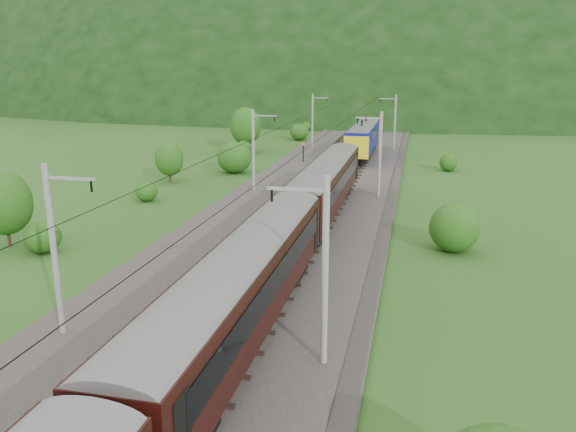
# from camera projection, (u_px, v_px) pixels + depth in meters

# --- Properties ---
(ground) EXTENTS (600.00, 600.00, 0.00)m
(ground) POSITION_uv_depth(u_px,v_px,m) (187.00, 352.00, 25.10)
(ground) COLOR #254A17
(ground) RESTS_ON ground
(railbed) EXTENTS (14.00, 220.00, 0.30)m
(railbed) POSITION_uv_depth(u_px,v_px,m) (251.00, 272.00, 34.47)
(railbed) COLOR #38332D
(railbed) RESTS_ON ground
(track_left) EXTENTS (2.40, 220.00, 0.27)m
(track_left) POSITION_uv_depth(u_px,v_px,m) (214.00, 265.00, 34.93)
(track_left) COLOR brown
(track_left) RESTS_ON railbed
(track_right) EXTENTS (2.40, 220.00, 0.27)m
(track_right) POSITION_uv_depth(u_px,v_px,m) (289.00, 271.00, 33.90)
(track_right) COLOR brown
(track_right) RESTS_ON railbed
(catenary_left) EXTENTS (2.54, 192.28, 8.00)m
(catenary_left) POSITION_uv_depth(u_px,v_px,m) (254.00, 148.00, 55.37)
(catenary_left) COLOR gray
(catenary_left) RESTS_ON railbed
(catenary_right) EXTENTS (2.54, 192.28, 8.00)m
(catenary_right) POSITION_uv_depth(u_px,v_px,m) (379.00, 152.00, 52.73)
(catenary_right) COLOR gray
(catenary_right) RESTS_ON railbed
(overhead_wires) EXTENTS (4.83, 198.00, 0.03)m
(overhead_wires) POSITION_uv_depth(u_px,v_px,m) (248.00, 160.00, 32.67)
(overhead_wires) COLOR black
(overhead_wires) RESTS_ON ground
(mountain_main) EXTENTS (504.00, 360.00, 244.00)m
(mountain_main) POSITION_uv_depth(u_px,v_px,m) (399.00, 92.00, 269.82)
(mountain_main) COLOR black
(mountain_main) RESTS_ON ground
(mountain_ridge) EXTENTS (336.00, 280.00, 132.00)m
(mountain_ridge) POSITION_uv_depth(u_px,v_px,m) (197.00, 87.00, 333.40)
(mountain_ridge) COLOR black
(mountain_ridge) RESTS_ON ground
(hazard_post_near) EXTENTS (0.18, 0.18, 1.72)m
(hazard_post_near) POSITION_uv_depth(u_px,v_px,m) (295.00, 206.00, 46.44)
(hazard_post_near) COLOR red
(hazard_post_near) RESTS_ON railbed
(hazard_post_far) EXTENTS (0.17, 0.17, 1.62)m
(hazard_post_far) POSITION_uv_depth(u_px,v_px,m) (327.00, 172.00, 61.58)
(hazard_post_far) COLOR red
(hazard_post_far) RESTS_ON railbed
(signal) EXTENTS (0.26, 0.26, 2.37)m
(signal) POSITION_uv_depth(u_px,v_px,m) (303.00, 151.00, 72.63)
(signal) COLOR black
(signal) RESTS_ON railbed
(vegetation_left) EXTENTS (13.19, 138.05, 6.83)m
(vegetation_left) POSITION_uv_depth(u_px,v_px,m) (67.00, 204.00, 40.64)
(vegetation_left) COLOR #234913
(vegetation_left) RESTS_ON ground
(vegetation_right) EXTENTS (4.45, 89.27, 3.09)m
(vegetation_right) POSITION_uv_depth(u_px,v_px,m) (477.00, 370.00, 20.86)
(vegetation_right) COLOR #234913
(vegetation_right) RESTS_ON ground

